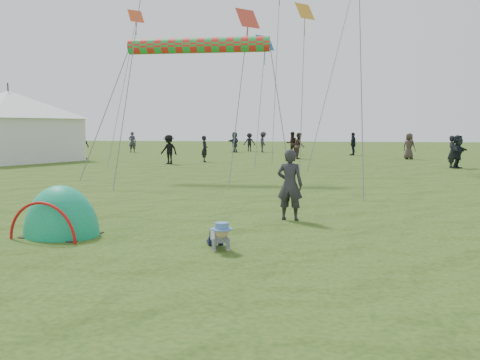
# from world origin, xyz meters

# --- Properties ---
(ground) EXTENTS (140.00, 140.00, 0.00)m
(ground) POSITION_xyz_m (0.00, 0.00, 0.00)
(ground) COLOR #224113
(crawling_toddler) EXTENTS (0.72, 0.83, 0.53)m
(crawling_toddler) POSITION_xyz_m (0.54, 0.15, 0.27)
(crawling_toddler) COLOR black
(crawling_toddler) RESTS_ON ground
(popup_tent) EXTENTS (1.79, 1.57, 2.04)m
(popup_tent) POSITION_xyz_m (-2.83, 0.88, 0.00)
(popup_tent) COLOR #0B7D77
(popup_tent) RESTS_ON ground
(standing_adult) EXTENTS (0.67, 0.50, 1.67)m
(standing_adult) POSITION_xyz_m (1.61, 3.36, 0.83)
(standing_adult) COLOR #29282E
(standing_adult) RESTS_ON ground
(event_marquee) EXTENTS (9.00, 9.00, 4.72)m
(event_marquee) POSITION_xyz_m (-16.87, 21.95, 2.36)
(event_marquee) COLOR white
(event_marquee) RESTS_ON ground
(crowd_person_0) EXTENTS (0.56, 0.68, 1.62)m
(crowd_person_0) POSITION_xyz_m (-4.71, 23.22, 0.81)
(crowd_person_0) COLOR black
(crowd_person_0) RESTS_ON ground
(crowd_person_1) EXTENTS (0.77, 0.94, 1.78)m
(crowd_person_1) POSITION_xyz_m (0.95, 27.35, 0.89)
(crowd_person_1) COLOR #41332C
(crowd_person_1) RESTS_ON ground
(crowd_person_2) EXTENTS (0.76, 1.10, 1.74)m
(crowd_person_2) POSITION_xyz_m (4.84, 32.45, 0.87)
(crowd_person_2) COLOR black
(crowd_person_2) RESTS_ON ground
(crowd_person_3) EXTENTS (1.11, 0.72, 1.62)m
(crowd_person_3) POSITION_xyz_m (-3.83, 37.92, 0.81)
(crowd_person_3) COLOR black
(crowd_person_3) RESTS_ON ground
(crowd_person_4) EXTENTS (1.02, 0.96, 1.75)m
(crowd_person_4) POSITION_xyz_m (8.25, 28.01, 0.88)
(crowd_person_4) COLOR #3A2C29
(crowd_person_4) RESTS_ON ground
(crowd_person_5) EXTENTS (1.38, 1.61, 1.74)m
(crowd_person_5) POSITION_xyz_m (-4.84, 35.83, 0.87)
(crowd_person_5) COLOR #253340
(crowd_person_5) RESTS_ON ground
(crowd_person_6) EXTENTS (0.47, 0.66, 1.71)m
(crowd_person_6) POSITION_xyz_m (9.25, 20.50, 0.86)
(crowd_person_6) COLOR black
(crowd_person_6) RESTS_ON ground
(crowd_person_7) EXTENTS (1.05, 0.93, 1.79)m
(crowd_person_7) POSITION_xyz_m (0.18, 32.57, 0.89)
(crowd_person_7) COLOR black
(crowd_person_7) RESTS_ON ground
(crowd_person_9) EXTENTS (0.94, 1.27, 1.75)m
(crowd_person_9) POSITION_xyz_m (-2.44, 36.25, 0.88)
(crowd_person_9) COLOR #2C2B35
(crowd_person_9) RESTS_ON ground
(crowd_person_11) EXTENTS (1.27, 1.66, 1.75)m
(crowd_person_11) POSITION_xyz_m (9.49, 20.32, 0.88)
(crowd_person_11) COLOR black
(crowd_person_11) RESTS_ON ground
(crowd_person_12) EXTENTS (0.67, 0.47, 1.74)m
(crowd_person_12) POSITION_xyz_m (-13.42, 34.51, 0.87)
(crowd_person_12) COLOR #2C2B35
(crowd_person_12) RESTS_ON ground
(crowd_person_14) EXTENTS (1.09, 0.78, 1.72)m
(crowd_person_14) POSITION_xyz_m (-13.35, 24.78, 0.86)
(crowd_person_14) COLOR black
(crowd_person_14) RESTS_ON ground
(crowd_person_15) EXTENTS (1.25, 0.97, 1.71)m
(crowd_person_15) POSITION_xyz_m (-6.39, 21.15, 0.85)
(crowd_person_15) COLOR black
(crowd_person_15) RESTS_ON ground
(rainbow_tube_kite) EXTENTS (6.01, 0.64, 0.64)m
(rainbow_tube_kite) POSITION_xyz_m (-2.80, 13.28, 5.58)
(rainbow_tube_kite) COLOR red
(diamond_kite_4) EXTENTS (1.15, 1.15, 0.94)m
(diamond_kite_4) POSITION_xyz_m (-1.12, 24.35, 7.33)
(diamond_kite_4) COLOR #0D68BA
(diamond_kite_6) EXTENTS (1.05, 1.05, 0.86)m
(diamond_kite_6) POSITION_xyz_m (-0.85, 14.32, 6.84)
(diamond_kite_6) COLOR red
(diamond_kite_7) EXTENTS (0.98, 0.98, 0.80)m
(diamond_kite_7) POSITION_xyz_m (-8.97, 23.23, 8.94)
(diamond_kite_7) COLOR #ED5524
(diamond_kite_8) EXTENTS (1.02, 1.02, 0.84)m
(diamond_kite_8) POSITION_xyz_m (1.47, 18.59, 7.94)
(diamond_kite_8) COLOR orange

